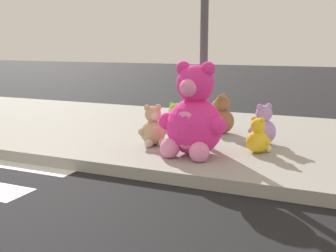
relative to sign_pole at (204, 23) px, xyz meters
name	(u,v)px	position (x,y,z in m)	size (l,w,h in m)	color
sidewalk	(162,133)	(-1.00, 0.80, -1.77)	(28.00, 4.40, 0.15)	#9E9B93
sign_pole	(204,23)	(0.00, 0.00, 0.00)	(0.56, 0.11, 3.20)	#4C4C51
plush_pink_large	(194,118)	(0.08, -0.59, -1.22)	(0.93, 0.82, 1.21)	#F22D93
plush_brown	(221,117)	(0.01, 0.87, -1.44)	(0.43, 0.49, 0.64)	olive
plush_lavender	(263,128)	(0.77, 0.40, -1.46)	(0.42, 0.41, 0.59)	#B28CD8
plush_lime	(174,120)	(-0.73, 0.66, -1.50)	(0.35, 0.35, 0.48)	#8CD133
plush_yellow	(258,138)	(0.82, -0.12, -1.51)	(0.34, 0.35, 0.48)	yellow
plush_tan	(153,129)	(-0.63, -0.31, -1.46)	(0.41, 0.42, 0.58)	tan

